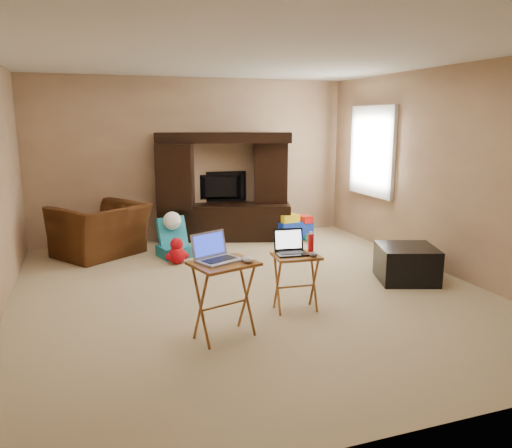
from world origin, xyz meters
name	(u,v)px	position (x,y,z in m)	size (l,w,h in m)	color
floor	(250,291)	(0.00, 0.00, 0.00)	(5.50, 5.50, 0.00)	tan
ceiling	(249,56)	(0.00, 0.00, 2.50)	(5.50, 5.50, 0.00)	silver
wall_back	(194,160)	(0.00, 2.75, 1.25)	(5.00, 5.00, 0.00)	tan
wall_front	(409,234)	(0.00, -2.75, 1.25)	(5.00, 5.00, 0.00)	tan
wall_right	(443,171)	(2.50, 0.00, 1.25)	(5.50, 5.50, 0.00)	tan
window_pane	(373,151)	(2.48, 1.55, 1.40)	(1.20, 1.20, 0.00)	white
window_frame	(372,151)	(2.46, 1.55, 1.40)	(0.06, 1.14, 1.34)	white
entertainment_center	(224,187)	(0.41, 2.46, 0.84)	(2.05, 0.51, 1.68)	black
television	(221,187)	(0.41, 2.66, 0.80)	(0.85, 0.11, 0.49)	black
recliner	(100,230)	(-1.49, 2.09, 0.36)	(1.11, 0.97, 0.72)	#44220E
child_rocker	(174,237)	(-0.54, 1.69, 0.27)	(0.41, 0.47, 0.54)	teal
plush_toy	(177,251)	(-0.57, 1.33, 0.18)	(0.32, 0.26, 0.35)	red
push_toy	(293,227)	(1.40, 2.01, 0.22)	(0.58, 0.42, 0.44)	#183AC1
ottoman	(406,263)	(1.86, -0.26, 0.21)	(0.64, 0.64, 0.41)	black
tray_table_left	(224,300)	(-0.59, -1.06, 0.34)	(0.52, 0.42, 0.68)	#905822
tray_table_right	(296,283)	(0.25, -0.69, 0.29)	(0.44, 0.35, 0.57)	#9B5A25
laptop_left	(219,248)	(-0.62, -1.03, 0.80)	(0.36, 0.29, 0.24)	#A4A4A8
laptop_right	(292,243)	(0.21, -0.67, 0.69)	(0.30, 0.25, 0.24)	black
mouse_left	(248,259)	(-0.40, -1.13, 0.71)	(0.09, 0.14, 0.06)	silver
mouse_right	(314,254)	(0.38, -0.81, 0.60)	(0.07, 0.12, 0.05)	#3B3A3F
water_bottle	(311,243)	(0.44, -0.61, 0.66)	(0.06, 0.06, 0.18)	red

